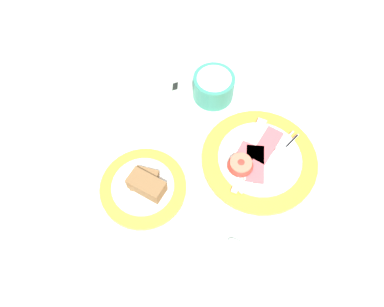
{
  "coord_description": "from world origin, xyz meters",
  "views": [
    {
      "loc": [
        -0.21,
        -0.25,
        0.69
      ],
      "look_at": [
        -0.03,
        0.07,
        0.02
      ],
      "focal_mm": 35.0,
      "sensor_mm": 36.0,
      "label": 1
    }
  ],
  "objects_px": {
    "number_card": "(173,83)",
    "teaspoon_near_cup": "(176,120)",
    "bread_plate": "(144,187)",
    "sugar_cup": "(214,86)",
    "teaspoon_by_saucer": "(232,242)",
    "breakfast_plate": "(257,159)"
  },
  "relations": [
    {
      "from": "number_card",
      "to": "teaspoon_near_cup",
      "type": "height_order",
      "value": "number_card"
    },
    {
      "from": "teaspoon_near_cup",
      "to": "bread_plate",
      "type": "bearing_deg",
      "value": -104.53
    },
    {
      "from": "bread_plate",
      "to": "number_card",
      "type": "distance_m",
      "value": 0.25
    },
    {
      "from": "bread_plate",
      "to": "sugar_cup",
      "type": "distance_m",
      "value": 0.28
    },
    {
      "from": "teaspoon_by_saucer",
      "to": "teaspoon_near_cup",
      "type": "relative_size",
      "value": 1.11
    },
    {
      "from": "number_card",
      "to": "teaspoon_by_saucer",
      "type": "bearing_deg",
      "value": -90.88
    },
    {
      "from": "sugar_cup",
      "to": "teaspoon_by_saucer",
      "type": "xyz_separation_m",
      "value": [
        -0.14,
        -0.31,
        -0.03
      ]
    },
    {
      "from": "number_card",
      "to": "teaspoon_by_saucer",
      "type": "distance_m",
      "value": 0.37
    },
    {
      "from": "breakfast_plate",
      "to": "teaspoon_by_saucer",
      "type": "xyz_separation_m",
      "value": [
        -0.13,
        -0.12,
        -0.01
      ]
    },
    {
      "from": "number_card",
      "to": "teaspoon_near_cup",
      "type": "relative_size",
      "value": 0.43
    },
    {
      "from": "number_card",
      "to": "teaspoon_near_cup",
      "type": "bearing_deg",
      "value": -104.43
    },
    {
      "from": "number_card",
      "to": "teaspoon_by_saucer",
      "type": "xyz_separation_m",
      "value": [
        -0.06,
        -0.36,
        -0.03
      ]
    },
    {
      "from": "teaspoon_by_saucer",
      "to": "sugar_cup",
      "type": "bearing_deg",
      "value": 138.03
    },
    {
      "from": "teaspoon_by_saucer",
      "to": "teaspoon_near_cup",
      "type": "distance_m",
      "value": 0.29
    },
    {
      "from": "breakfast_plate",
      "to": "sugar_cup",
      "type": "height_order",
      "value": "sugar_cup"
    },
    {
      "from": "bread_plate",
      "to": "teaspoon_near_cup",
      "type": "relative_size",
      "value": 1.01
    },
    {
      "from": "sugar_cup",
      "to": "teaspoon_near_cup",
      "type": "bearing_deg",
      "value": -168.33
    },
    {
      "from": "number_card",
      "to": "sugar_cup",
      "type": "bearing_deg",
      "value": -23.22
    },
    {
      "from": "sugar_cup",
      "to": "teaspoon_near_cup",
      "type": "height_order",
      "value": "sugar_cup"
    },
    {
      "from": "sugar_cup",
      "to": "teaspoon_by_saucer",
      "type": "relative_size",
      "value": 0.48
    },
    {
      "from": "breakfast_plate",
      "to": "teaspoon_near_cup",
      "type": "distance_m",
      "value": 0.2
    },
    {
      "from": "breakfast_plate",
      "to": "number_card",
      "type": "xyz_separation_m",
      "value": [
        -0.07,
        0.24,
        0.03
      ]
    }
  ]
}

